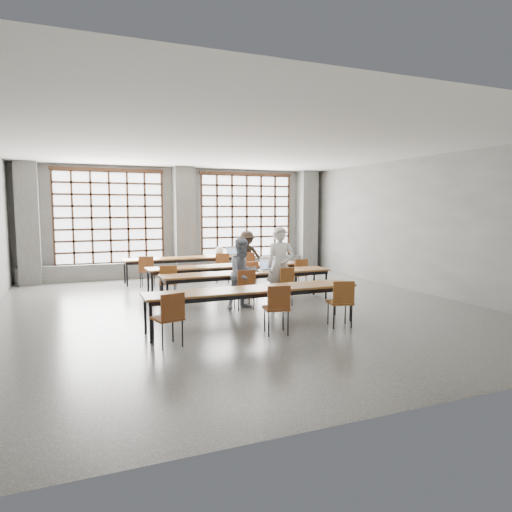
{
  "coord_description": "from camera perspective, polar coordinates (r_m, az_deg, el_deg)",
  "views": [
    {
      "loc": [
        -3.45,
        -9.26,
        2.19
      ],
      "look_at": [
        0.53,
        0.4,
        1.09
      ],
      "focal_mm": 32.0,
      "sensor_mm": 36.0,
      "label": 1
    }
  ],
  "objects": [
    {
      "name": "student_back",
      "position": [
        13.84,
        -1.14,
        0.03
      ],
      "size": [
        1.09,
        0.83,
        1.5
      ],
      "primitive_type": "imported",
      "rotation": [
        0.0,
        0.0,
        -0.31
      ],
      "color": "black",
      "rests_on": "floor"
    },
    {
      "name": "sill_ledge",
      "position": [
        15.08,
        -9.0,
        -1.46
      ],
      "size": [
        9.8,
        0.35,
        0.5
      ],
      "primitive_type": "cube",
      "color": "#50504E",
      "rests_on": "floor"
    },
    {
      "name": "backpack",
      "position": [
        12.39,
        3.07,
        0.16
      ],
      "size": [
        0.37,
        0.31,
        0.4
      ],
      "primitive_type": "cube",
      "rotation": [
        0.0,
        0.0,
        -0.4
      ],
      "color": "black",
      "rests_on": "desk_row_b"
    },
    {
      "name": "green_box",
      "position": [
        10.56,
        -1.46,
        -1.69
      ],
      "size": [
        0.25,
        0.11,
        0.09
      ],
      "primitive_type": "cube",
      "rotation": [
        0.0,
        0.0,
        -0.06
      ],
      "color": "green",
      "rests_on": "desk_row_c"
    },
    {
      "name": "student_male",
      "position": [
        10.27,
        3.09,
        -1.29
      ],
      "size": [
        0.72,
        0.55,
        1.77
      ],
      "primitive_type": "imported",
      "rotation": [
        0.0,
        0.0,
        -0.22
      ],
      "color": "silver",
      "rests_on": "floor"
    },
    {
      "name": "mouse",
      "position": [
        10.87,
        3.66,
        -1.62
      ],
      "size": [
        0.11,
        0.08,
        0.04
      ],
      "primitive_type": "ellipsoid",
      "rotation": [
        0.0,
        0.0,
        -0.23
      ],
      "color": "silver",
      "rests_on": "desk_row_c"
    },
    {
      "name": "ceiling",
      "position": [
        9.96,
        -2.01,
        13.56
      ],
      "size": [
        11.0,
        11.0,
        0.0
      ],
      "primitive_type": "plane",
      "rotation": [
        3.14,
        0.0,
        0.0
      ],
      "color": "silver",
      "rests_on": "floor"
    },
    {
      "name": "column_right",
      "position": [
        16.52,
        6.39,
        4.44
      ],
      "size": [
        0.6,
        0.55,
        3.5
      ],
      "primitive_type": "cube",
      "color": "#50504E",
      "rests_on": "floor"
    },
    {
      "name": "desk_row_d",
      "position": [
        8.38,
        -0.29,
        -4.49
      ],
      "size": [
        4.0,
        0.7,
        0.73
      ],
      "color": "brown",
      "rests_on": "floor"
    },
    {
      "name": "chair_front_left",
      "position": [
        9.85,
        -1.37,
        -3.66
      ],
      "size": [
        0.45,
        0.45,
        0.88
      ],
      "color": "brown",
      "rests_on": "floor"
    },
    {
      "name": "chair_near_mid",
      "position": [
        7.91,
        2.68,
        -6.07
      ],
      "size": [
        0.5,
        0.5,
        0.88
      ],
      "color": "brown",
      "rests_on": "floor"
    },
    {
      "name": "chair_mid_right",
      "position": [
        11.93,
        5.36,
        -1.99
      ],
      "size": [
        0.46,
        0.47,
        0.88
      ],
      "color": "brown",
      "rests_on": "floor"
    },
    {
      "name": "chair_back_mid",
      "position": [
        13.47,
        -4.21,
        -1.06
      ],
      "size": [
        0.53,
        0.53,
        0.88
      ],
      "color": "brown",
      "rests_on": "floor"
    },
    {
      "name": "chair_mid_left",
      "position": [
        10.79,
        -10.94,
        -2.92
      ],
      "size": [
        0.46,
        0.47,
        0.88
      ],
      "color": "brown",
      "rests_on": "floor"
    },
    {
      "name": "chair_front_right",
      "position": [
        10.22,
        3.49,
        -3.32
      ],
      "size": [
        0.51,
        0.52,
        0.88
      ],
      "color": "brown",
      "rests_on": "floor"
    },
    {
      "name": "wall_back",
      "position": [
        15.16,
        -9.27,
        4.26
      ],
      "size": [
        10.0,
        0.0,
        10.0
      ],
      "primitive_type": "plane",
      "rotation": [
        1.57,
        0.0,
        0.0
      ],
      "color": "#5A5A58",
      "rests_on": "floor"
    },
    {
      "name": "red_pouch",
      "position": [
        7.41,
        -11.01,
        -7.29
      ],
      "size": [
        0.2,
        0.09,
        0.06
      ],
      "primitive_type": "cube",
      "rotation": [
        0.0,
        0.0,
        0.05
      ],
      "color": "#B1152D",
      "rests_on": "chair_near_left"
    },
    {
      "name": "paper_sheet_b",
      "position": [
        11.63,
        -5.21,
        -1.22
      ],
      "size": [
        0.36,
        0.33,
        0.0
      ],
      "primitive_type": "cube",
      "rotation": [
        0.0,
        0.0,
        -0.51
      ],
      "color": "white",
      "rests_on": "desk_row_b"
    },
    {
      "name": "column_left",
      "position": [
        14.52,
        -26.6,
        3.63
      ],
      "size": [
        0.6,
        0.55,
        3.5
      ],
      "primitive_type": "cube",
      "color": "#50504E",
      "rests_on": "floor"
    },
    {
      "name": "window_right",
      "position": [
        15.75,
        -1.19,
        4.95
      ],
      "size": [
        3.32,
        0.12,
        3.0
      ],
      "color": "white",
      "rests_on": "wall_back"
    },
    {
      "name": "column_mid",
      "position": [
        14.89,
        -9.02,
        4.24
      ],
      "size": [
        0.6,
        0.55,
        3.5
      ],
      "primitive_type": "cube",
      "color": "#50504E",
      "rests_on": "floor"
    },
    {
      "name": "paper_sheet_c",
      "position": [
        11.8,
        -3.42,
        -1.11
      ],
      "size": [
        0.31,
        0.22,
        0.0
      ],
      "primitive_type": "cube",
      "rotation": [
        0.0,
        0.0,
        0.05
      ],
      "color": "white",
      "rests_on": "desk_row_b"
    },
    {
      "name": "chair_mid_centre",
      "position": [
        11.36,
        -0.85,
        -2.37
      ],
      "size": [
        0.52,
        0.52,
        0.88
      ],
      "color": "brown",
      "rests_on": "floor"
    },
    {
      "name": "floor",
      "position": [
        10.12,
        -1.93,
        -6.5
      ],
      "size": [
        11.0,
        11.0,
        0.0
      ],
      "primitive_type": "plane",
      "color": "#474744",
      "rests_on": "ground"
    },
    {
      "name": "wall_right",
      "position": [
        12.54,
        20.02,
        3.63
      ],
      "size": [
        0.0,
        11.0,
        11.0
      ],
      "primitive_type": "plane",
      "rotation": [
        1.57,
        0.0,
        -1.57
      ],
      "color": "#5A5A58",
      "rests_on": "floor"
    },
    {
      "name": "laptop_front",
      "position": [
        10.82,
        1.5,
        -1.43
      ],
      "size": [
        0.4,
        0.35,
        0.26
      ],
      "color": "silver",
      "rests_on": "desk_row_c"
    },
    {
      "name": "chair_near_left",
      "position": [
        7.33,
        -10.75,
        -7.13
      ],
      "size": [
        0.51,
        0.51,
        0.88
      ],
      "color": "maroon",
      "rests_on": "floor"
    },
    {
      "name": "paper_sheet_a",
      "position": [
        11.65,
        -6.76,
        -1.23
      ],
      "size": [
        0.34,
        0.29,
        0.0
      ],
      "primitive_type": "cube",
      "rotation": [
        0.0,
        0.0,
        -0.29
      ],
      "color": "white",
      "rests_on": "desk_row_b"
    },
    {
      "name": "wall_front",
      "position": [
        5.12,
        20.08,
        0.71
      ],
      "size": [
        10.0,
        0.0,
        10.0
      ],
      "primitive_type": "plane",
      "rotation": [
        -1.57,
        0.0,
        0.0
      ],
      "color": "#5A5A58",
      "rests_on": "floor"
    },
    {
      "name": "desk_row_b",
      "position": [
        11.78,
        -3.88,
        -1.45
      ],
      "size": [
        4.0,
        0.7,
        0.73
      ],
      "color": "brown",
      "rests_on": "floor"
    },
    {
      "name": "laptop_back",
      "position": [
        14.32,
        -2.94,
        0.39
      ],
      "size": [
        0.38,
        0.33,
        0.26
      ],
      "color": "#BCBCC1",
      "rests_on": "desk_row_a"
    },
    {
      "name": "plastic_bag",
      "position": [
        14.11,
        -4.6,
        0.63
      ],
      "size": [
        0.28,
        0.24,
        0.29
      ],
      "primitive_type": "ellipsoid",
      "rotation": [
        0.0,
        0.0,
        0.13
      ],
      "color": "white",
      "rests_on": "desk_row_a"
    },
    {
      "name": "window_left",
      "position": [
        14.73,
        -17.79,
        4.59
      ],
      "size": [
        3.32,
        0.12,
        3.0
      ],
      "color": "white",
      "rests_on": "wall_back"
    },
    {
      "name": "chair_back_right",
      "position": [
        13.74,
        -1.04,
        -0.91
      ],
      "size": [
        0.53,
        0.53,
        0.88
      ],
      "color": "brown",
      "rests_on": "floor"
    },
    {
      "name": "chair_back_left",
      "position": [
        12.96,
        -13.48,
        -1.49
      ],
      "size": [
        0.52,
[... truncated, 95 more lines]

